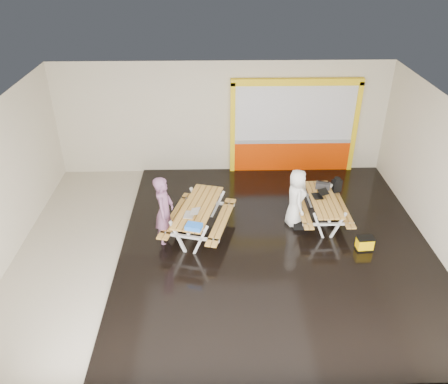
{
  "coord_description": "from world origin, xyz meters",
  "views": [
    {
      "loc": [
        -0.22,
        -8.87,
        6.71
      ],
      "look_at": [
        0.0,
        0.9,
        1.0
      ],
      "focal_mm": 36.12,
      "sensor_mm": 36.0,
      "label": 1
    }
  ],
  "objects_px": {
    "fluke_bag": "(365,244)",
    "person_right": "(296,198)",
    "person_left": "(164,211)",
    "picnic_table_left": "(199,213)",
    "toolbox": "(323,186)",
    "blue_pouch": "(194,227)",
    "dark_case": "(300,225)",
    "laptop_right": "(320,195)",
    "backpack": "(337,185)",
    "picnic_table_right": "(323,204)",
    "laptop_left": "(191,214)"
  },
  "relations": [
    {
      "from": "person_left",
      "to": "toolbox",
      "type": "relative_size",
      "value": 4.42
    },
    {
      "from": "picnic_table_left",
      "to": "backpack",
      "type": "relative_size",
      "value": 5.7
    },
    {
      "from": "fluke_bag",
      "to": "person_right",
      "type": "bearing_deg",
      "value": 141.64
    },
    {
      "from": "laptop_left",
      "to": "blue_pouch",
      "type": "relative_size",
      "value": 1.15
    },
    {
      "from": "person_left",
      "to": "person_right",
      "type": "height_order",
      "value": "person_left"
    },
    {
      "from": "picnic_table_right",
      "to": "person_right",
      "type": "distance_m",
      "value": 0.74
    },
    {
      "from": "person_left",
      "to": "person_right",
      "type": "distance_m",
      "value": 3.36
    },
    {
      "from": "laptop_left",
      "to": "toolbox",
      "type": "distance_m",
      "value": 3.7
    },
    {
      "from": "dark_case",
      "to": "laptop_left",
      "type": "bearing_deg",
      "value": -167.66
    },
    {
      "from": "person_left",
      "to": "blue_pouch",
      "type": "xyz_separation_m",
      "value": [
        0.73,
        -0.67,
        0.01
      ]
    },
    {
      "from": "picnic_table_left",
      "to": "laptop_right",
      "type": "relative_size",
      "value": 5.97
    },
    {
      "from": "laptop_right",
      "to": "toolbox",
      "type": "height_order",
      "value": "toolbox"
    },
    {
      "from": "laptop_right",
      "to": "toolbox",
      "type": "xyz_separation_m",
      "value": [
        0.17,
        0.4,
        0.03
      ]
    },
    {
      "from": "picnic_table_left",
      "to": "laptop_left",
      "type": "xyz_separation_m",
      "value": [
        -0.16,
        -0.4,
        0.25
      ]
    },
    {
      "from": "picnic_table_right",
      "to": "blue_pouch",
      "type": "height_order",
      "value": "blue_pouch"
    },
    {
      "from": "picnic_table_right",
      "to": "fluke_bag",
      "type": "relative_size",
      "value": 4.52
    },
    {
      "from": "laptop_right",
      "to": "person_right",
      "type": "bearing_deg",
      "value": -166.74
    },
    {
      "from": "backpack",
      "to": "fluke_bag",
      "type": "height_order",
      "value": "backpack"
    },
    {
      "from": "picnic_table_right",
      "to": "backpack",
      "type": "height_order",
      "value": "backpack"
    },
    {
      "from": "laptop_right",
      "to": "backpack",
      "type": "xyz_separation_m",
      "value": [
        0.63,
        0.7,
        -0.11
      ]
    },
    {
      "from": "dark_case",
      "to": "fluke_bag",
      "type": "xyz_separation_m",
      "value": [
        1.37,
        -0.97,
        0.09
      ]
    },
    {
      "from": "person_left",
      "to": "blue_pouch",
      "type": "distance_m",
      "value": 0.99
    },
    {
      "from": "picnic_table_left",
      "to": "blue_pouch",
      "type": "relative_size",
      "value": 6.73
    },
    {
      "from": "blue_pouch",
      "to": "backpack",
      "type": "xyz_separation_m",
      "value": [
        3.81,
        2.22,
        -0.21
      ]
    },
    {
      "from": "person_right",
      "to": "toolbox",
      "type": "xyz_separation_m",
      "value": [
        0.8,
        0.55,
        0.05
      ]
    },
    {
      "from": "laptop_right",
      "to": "dark_case",
      "type": "bearing_deg",
      "value": -143.67
    },
    {
      "from": "person_right",
      "to": "laptop_left",
      "type": "height_order",
      "value": "person_right"
    },
    {
      "from": "blue_pouch",
      "to": "dark_case",
      "type": "relative_size",
      "value": 0.93
    },
    {
      "from": "toolbox",
      "to": "backpack",
      "type": "xyz_separation_m",
      "value": [
        0.45,
        0.3,
        -0.15
      ]
    },
    {
      "from": "laptop_left",
      "to": "laptop_right",
      "type": "xyz_separation_m",
      "value": [
        3.26,
        0.97,
        -0.1
      ]
    },
    {
      "from": "fluke_bag",
      "to": "toolbox",
      "type": "bearing_deg",
      "value": 111.93
    },
    {
      "from": "person_right",
      "to": "laptop_left",
      "type": "relative_size",
      "value": 3.8
    },
    {
      "from": "person_right",
      "to": "fluke_bag",
      "type": "relative_size",
      "value": 3.8
    },
    {
      "from": "person_right",
      "to": "person_left",
      "type": "bearing_deg",
      "value": 98.4
    },
    {
      "from": "person_left",
      "to": "laptop_left",
      "type": "xyz_separation_m",
      "value": [
        0.65,
        -0.12,
        0.01
      ]
    },
    {
      "from": "toolbox",
      "to": "backpack",
      "type": "bearing_deg",
      "value": 33.39
    },
    {
      "from": "picnic_table_left",
      "to": "toolbox",
      "type": "bearing_deg",
      "value": 16.59
    },
    {
      "from": "dark_case",
      "to": "picnic_table_right",
      "type": "bearing_deg",
      "value": 23.21
    },
    {
      "from": "person_left",
      "to": "person_right",
      "type": "bearing_deg",
      "value": -69.63
    },
    {
      "from": "person_left",
      "to": "picnic_table_left",
      "type": "bearing_deg",
      "value": -62.77
    },
    {
      "from": "blue_pouch",
      "to": "backpack",
      "type": "bearing_deg",
      "value": 30.26
    },
    {
      "from": "person_left",
      "to": "dark_case",
      "type": "relative_size",
      "value": 4.69
    },
    {
      "from": "backpack",
      "to": "person_right",
      "type": "bearing_deg",
      "value": -145.87
    },
    {
      "from": "picnic_table_right",
      "to": "dark_case",
      "type": "distance_m",
      "value": 0.77
    },
    {
      "from": "picnic_table_right",
      "to": "laptop_right",
      "type": "height_order",
      "value": "laptop_right"
    },
    {
      "from": "picnic_table_right",
      "to": "fluke_bag",
      "type": "xyz_separation_m",
      "value": [
        0.79,
        -1.22,
        -0.36
      ]
    },
    {
      "from": "picnic_table_right",
      "to": "fluke_bag",
      "type": "bearing_deg",
      "value": -57.06
    },
    {
      "from": "laptop_right",
      "to": "fluke_bag",
      "type": "relative_size",
      "value": 0.98
    },
    {
      "from": "picnic_table_left",
      "to": "laptop_right",
      "type": "bearing_deg",
      "value": 10.47
    },
    {
      "from": "laptop_right",
      "to": "backpack",
      "type": "height_order",
      "value": "laptop_right"
    }
  ]
}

